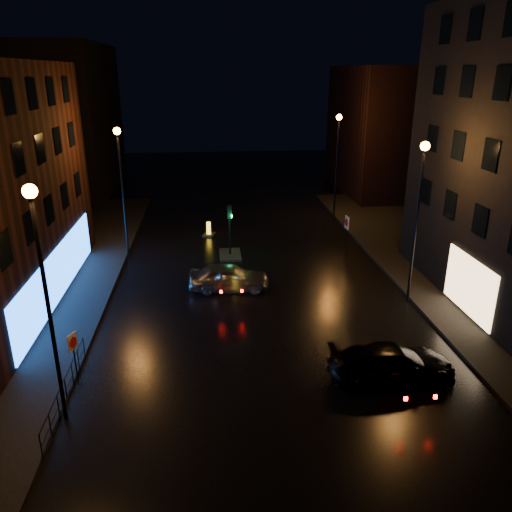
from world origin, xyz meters
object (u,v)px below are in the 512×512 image
object	(u,v)px
road_sign_left	(73,346)
traffic_signal	(230,248)
bollard_near	(235,286)
road_sign_right	(347,226)
dark_sedan	(392,363)
silver_hatchback	(229,277)
bollard_far	(209,232)

from	to	relation	value
road_sign_left	traffic_signal	bearing A→B (deg)	87.80
traffic_signal	bollard_near	distance (m)	5.53
road_sign_right	dark_sedan	bearing A→B (deg)	76.57
silver_hatchback	road_sign_left	bearing A→B (deg)	146.13
traffic_signal	road_sign_left	bearing A→B (deg)	-115.95
traffic_signal	bollard_near	size ratio (longest dim) A/B	2.86
silver_hatchback	bollard_near	world-z (taller)	silver_hatchback
bollard_far	traffic_signal	bearing A→B (deg)	-58.26
bollard_near	road_sign_right	distance (m)	9.42
traffic_signal	dark_sedan	distance (m)	15.83
traffic_signal	road_sign_left	world-z (taller)	traffic_signal
road_sign_left	road_sign_right	bearing A→B (deg)	66.74
traffic_signal	silver_hatchback	xyz separation A→B (m)	(-0.33, -5.47, 0.25)
bollard_near	traffic_signal	bearing A→B (deg)	97.91
silver_hatchback	traffic_signal	bearing A→B (deg)	0.20
bollard_far	road_sign_left	distance (m)	19.10
dark_sedan	road_sign_right	bearing A→B (deg)	-9.63
dark_sedan	traffic_signal	bearing A→B (deg)	19.34
silver_hatchback	dark_sedan	world-z (taller)	silver_hatchback
road_sign_left	road_sign_right	world-z (taller)	road_sign_right
dark_sedan	bollard_far	xyz separation A→B (m)	(-6.99, 19.32, -0.50)
road_sign_left	road_sign_right	xyz separation A→B (m)	(14.39, 13.42, 0.34)
traffic_signal	bollard_far	bearing A→B (deg)	106.70
silver_hatchback	dark_sedan	size ratio (longest dim) A/B	0.89
road_sign_right	road_sign_left	bearing A→B (deg)	37.70
silver_hatchback	bollard_near	bearing A→B (deg)	-93.81
silver_hatchback	dark_sedan	distance (m)	11.06
traffic_signal	road_sign_right	bearing A→B (deg)	-2.55
bollard_near	bollard_far	bearing A→B (deg)	105.56
traffic_signal	bollard_far	xyz separation A→B (m)	(-1.36, 4.53, -0.28)
silver_hatchback	bollard_far	size ratio (longest dim) A/B	3.30
dark_sedan	road_sign_left	world-z (taller)	road_sign_left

